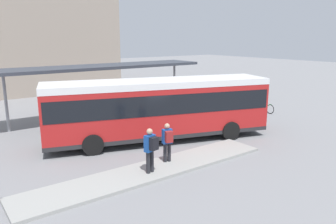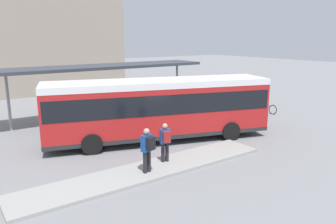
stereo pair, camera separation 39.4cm
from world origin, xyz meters
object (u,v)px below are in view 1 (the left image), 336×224
object	(u,v)px
city_bus	(159,105)
potted_planter_near_shelter	(153,111)
bicycle_black	(255,105)
pedestrian_companion	(167,140)
pedestrian_waiting	(151,148)
bicycle_green	(265,108)
bicycle_blue	(244,103)

from	to	relation	value
city_bus	potted_planter_near_shelter	world-z (taller)	city_bus
bicycle_black	potted_planter_near_shelter	world-z (taller)	potted_planter_near_shelter
potted_planter_near_shelter	city_bus	bearing A→B (deg)	-119.35
city_bus	pedestrian_companion	size ratio (longest dim) A/B	7.00
pedestrian_waiting	pedestrian_companion	world-z (taller)	pedestrian_waiting
bicycle_green	bicycle_black	world-z (taller)	bicycle_black
bicycle_blue	pedestrian_companion	bearing A→B (deg)	-64.29
city_bus	pedestrian_waiting	bearing A→B (deg)	-111.51
bicycle_black	bicycle_blue	xyz separation A→B (m)	(-0.12, 0.89, -0.01)
bicycle_green	potted_planter_near_shelter	size ratio (longest dim) A/B	1.36
bicycle_blue	potted_planter_near_shelter	bearing A→B (deg)	-99.72
pedestrian_waiting	potted_planter_near_shelter	xyz separation A→B (m)	(4.88, 7.15, -0.53)
pedestrian_companion	pedestrian_waiting	bearing A→B (deg)	128.73
city_bus	bicycle_blue	world-z (taller)	city_bus
city_bus	bicycle_green	size ratio (longest dim) A/B	7.36
city_bus	potted_planter_near_shelter	size ratio (longest dim) A/B	10.04
bicycle_black	bicycle_blue	world-z (taller)	bicycle_black
city_bus	potted_planter_near_shelter	xyz separation A→B (m)	(2.08, 3.69, -1.22)
city_bus	pedestrian_companion	world-z (taller)	city_bus
pedestrian_companion	potted_planter_near_shelter	world-z (taller)	pedestrian_companion
pedestrian_companion	bicycle_green	size ratio (longest dim) A/B	1.05
pedestrian_companion	bicycle_blue	size ratio (longest dim) A/B	0.96
city_bus	bicycle_green	distance (m)	9.61
pedestrian_companion	bicycle_green	xyz separation A→B (m)	(11.12, 3.68, -0.71)
pedestrian_waiting	pedestrian_companion	size ratio (longest dim) A/B	1.07
bicycle_green	potted_planter_near_shelter	xyz separation A→B (m)	(-7.39, 2.95, 0.25)
pedestrian_waiting	potted_planter_near_shelter	world-z (taller)	pedestrian_waiting
bicycle_green	bicycle_blue	world-z (taller)	bicycle_blue
bicycle_black	bicycle_blue	size ratio (longest dim) A/B	1.02
bicycle_green	pedestrian_companion	bearing A→B (deg)	-69.97
pedestrian_waiting	bicycle_green	size ratio (longest dim) A/B	1.12
bicycle_green	bicycle_black	bearing A→B (deg)	179.40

